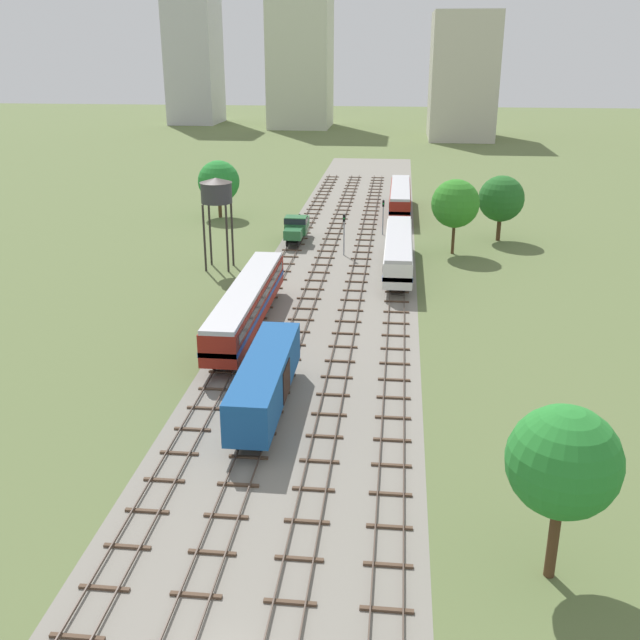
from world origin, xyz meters
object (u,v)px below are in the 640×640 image
object	(u,v)px
diesel_railcar_centre_mid	(398,249)
diesel_railcar_centre_far	(400,196)
passenger_coach_far_left_near	(247,302)
freight_boxcar_left_nearest	(265,379)
signal_post_near	(383,212)
shunter_loco_far_left_midfar	(297,227)
signal_post_nearest	(344,229)
water_tower	(216,193)

from	to	relation	value
diesel_railcar_centre_mid	diesel_railcar_centre_far	xyz separation A→B (m)	(0.00, 30.44, 0.00)
passenger_coach_far_left_near	diesel_railcar_centre_far	xyz separation A→B (m)	(12.88, 49.54, -0.02)
freight_boxcar_left_nearest	signal_post_near	size ratio (longest dim) A/B	3.00
shunter_loco_far_left_midfar	diesel_railcar_centre_far	size ratio (longest dim) A/B	0.41
diesel_railcar_centre_mid	diesel_railcar_centre_far	bearing A→B (deg)	90.00
freight_boxcar_left_nearest	diesel_railcar_centre_far	distance (m)	65.15
freight_boxcar_left_nearest	passenger_coach_far_left_near	world-z (taller)	passenger_coach_far_left_near
freight_boxcar_left_nearest	shunter_loco_far_left_midfar	bearing A→B (deg)	95.32
signal_post_nearest	signal_post_near	bearing A→B (deg)	68.32
freight_boxcar_left_nearest	passenger_coach_far_left_near	bearing A→B (deg)	105.96
signal_post_near	diesel_railcar_centre_far	bearing A→B (deg)	80.87
freight_boxcar_left_nearest	diesel_railcar_centre_mid	distance (m)	35.20
signal_post_nearest	signal_post_near	distance (m)	11.63
shunter_loco_far_left_midfar	signal_post_nearest	distance (m)	8.70
diesel_railcar_centre_mid	signal_post_near	bearing A→B (deg)	97.16
water_tower	signal_post_nearest	xyz separation A→B (m)	(13.38, 6.83, -5.29)
signal_post_nearest	passenger_coach_far_left_near	bearing A→B (deg)	-104.24
diesel_railcar_centre_far	signal_post_nearest	world-z (taller)	signal_post_nearest
passenger_coach_far_left_near	diesel_railcar_centre_mid	distance (m)	23.04
diesel_railcar_centre_far	water_tower	world-z (taller)	water_tower
diesel_railcar_centre_mid	shunter_loco_far_left_midfar	bearing A→B (deg)	137.02
passenger_coach_far_left_near	diesel_railcar_centre_far	bearing A→B (deg)	75.42
diesel_railcar_centre_mid	signal_post_nearest	size ratio (longest dim) A/B	4.08
shunter_loco_far_left_midfar	signal_post_near	xyz separation A→B (m)	(10.74, 5.08, 0.99)
signal_post_near	signal_post_nearest	bearing A→B (deg)	-111.68
diesel_railcar_centre_mid	passenger_coach_far_left_near	bearing A→B (deg)	-124.00
passenger_coach_far_left_near	diesel_railcar_centre_mid	world-z (taller)	same
signal_post_nearest	signal_post_near	world-z (taller)	signal_post_nearest
passenger_coach_far_left_near	signal_post_near	bearing A→B (deg)	73.47
diesel_railcar_centre_mid	signal_post_nearest	distance (m)	9.02
freight_boxcar_left_nearest	shunter_loco_far_left_midfar	xyz separation A→B (m)	(-4.30, 46.15, -0.44)
signal_post_nearest	signal_post_near	size ratio (longest dim) A/B	1.07
diesel_railcar_centre_mid	signal_post_nearest	xyz separation A→B (m)	(-6.44, 6.28, 0.61)
signal_post_nearest	water_tower	bearing A→B (deg)	-152.96
shunter_loco_far_left_midfar	passenger_coach_far_left_near	bearing A→B (deg)	-90.00
freight_boxcar_left_nearest	shunter_loco_far_left_midfar	size ratio (longest dim) A/B	1.65
shunter_loco_far_left_midfar	water_tower	distance (m)	15.74
diesel_railcar_centre_mid	water_tower	bearing A→B (deg)	-178.41
passenger_coach_far_left_near	water_tower	xyz separation A→B (m)	(-6.94, 18.55, 5.88)
water_tower	signal_post_nearest	world-z (taller)	water_tower
diesel_railcar_centre_far	freight_boxcar_left_nearest	bearing A→B (deg)	-97.57
shunter_loco_far_left_midfar	diesel_railcar_centre_far	distance (m)	22.50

